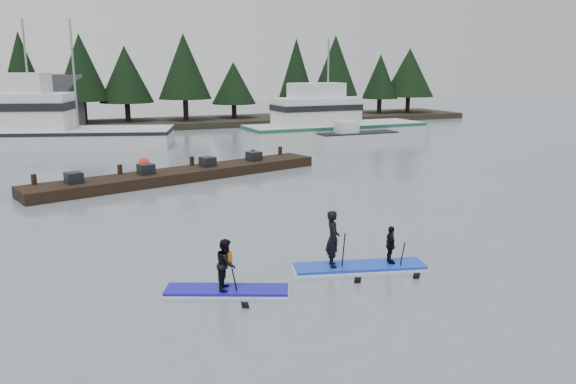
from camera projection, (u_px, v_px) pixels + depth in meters
name	position (u px, v px, depth m)	size (l,w,h in m)	color
ground	(371.00, 273.00, 15.86)	(160.00, 160.00, 0.00)	slate
far_shore	(141.00, 124.00, 53.52)	(70.00, 8.00, 0.60)	#2D281E
treeline	(141.00, 128.00, 53.59)	(60.00, 4.00, 8.00)	black
fishing_boat_large	(38.00, 137.00, 40.39)	(18.38, 10.09, 10.00)	silver
fishing_boat_medium	(331.00, 130.00, 45.53)	(14.85, 4.44, 8.76)	silver
skiff	(357.00, 137.00, 43.38)	(6.33, 1.90, 0.74)	silver
floating_dock	(183.00, 175.00, 28.86)	(15.81, 2.11, 0.53)	black
buoy_b	(144.00, 165.00, 33.07)	(0.62, 0.62, 0.62)	#FF300C
buoy_c	(335.00, 138.00, 45.74)	(0.53, 0.53, 0.53)	#FF300C
paddleboard_solo	(226.00, 274.00, 14.35)	(3.20, 1.97, 1.88)	#1613B7
paddleboard_duo	(356.00, 252.00, 16.01)	(3.86, 1.85, 2.26)	blue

